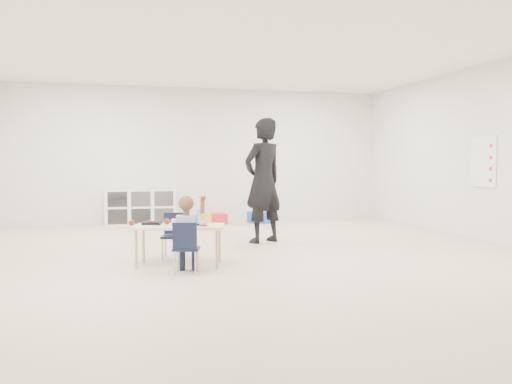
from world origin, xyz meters
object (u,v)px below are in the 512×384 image
object	(u,v)px
table	(179,245)
adult	(263,181)
chair_near	(186,248)
child	(186,233)
cubby_shelf	(140,207)

from	to	relation	value
table	adult	xyz separation A→B (m)	(1.48, 1.59, 0.71)
chair_near	child	distance (m)	0.17
cubby_shelf	adult	world-z (taller)	adult
child	chair_near	bearing A→B (deg)	-165.23
chair_near	cubby_shelf	bearing A→B (deg)	107.69
chair_near	cubby_shelf	size ratio (longest dim) A/B	0.42
table	cubby_shelf	bearing A→B (deg)	107.74
table	chair_near	world-z (taller)	chair_near
table	chair_near	size ratio (longest dim) A/B	1.99
cubby_shelf	adult	xyz separation A→B (m)	(1.72, -3.05, 0.61)
adult	chair_near	bearing A→B (deg)	28.32
table	adult	size ratio (longest dim) A/B	0.60
table	child	distance (m)	0.55
table	child	xyz separation A→B (m)	(0.02, -0.51, 0.21)
child	cubby_shelf	bearing A→B (deg)	107.69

